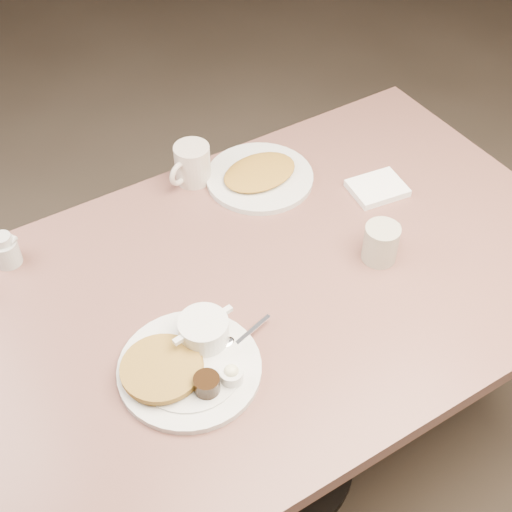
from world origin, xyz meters
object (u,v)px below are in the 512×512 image
creamer_right (5,250)px  hash_plate (260,176)px  coffee_mug_near (382,242)px  coffee_mug_far (192,164)px  diner_table (260,332)px  main_plate (189,360)px

creamer_right → hash_plate: creamer_right is taller
coffee_mug_near → creamer_right: size_ratio=1.48×
coffee_mug_near → coffee_mug_far: size_ratio=0.87×
coffee_mug_near → creamer_right: coffee_mug_near is taller
diner_table → coffee_mug_near: coffee_mug_near is taller
coffee_mug_far → creamer_right: (-0.48, -0.03, -0.01)m
creamer_right → hash_plate: 0.63m
main_plate → creamer_right: (-0.21, 0.46, 0.01)m
diner_table → creamer_right: creamer_right is taller
diner_table → coffee_mug_far: (0.04, 0.39, 0.22)m
diner_table → creamer_right: (-0.44, 0.35, 0.21)m
coffee_mug_far → creamer_right: coffee_mug_far is taller
hash_plate → main_plate: bearing=-135.6°
coffee_mug_near → coffee_mug_far: (-0.23, 0.46, 0.00)m
main_plate → coffee_mug_near: bearing=4.4°
coffee_mug_far → main_plate: bearing=-118.9°
diner_table → coffee_mug_near: bearing=-14.7°
main_plate → coffee_mug_far: coffee_mug_far is taller
main_plate → hash_plate: bearing=44.4°
main_plate → hash_plate: main_plate is taller
coffee_mug_near → creamer_right: 0.83m
coffee_mug_far → hash_plate: bearing=-31.8°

